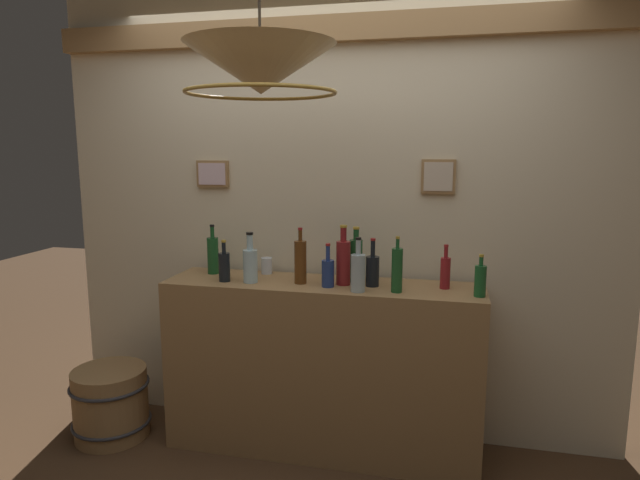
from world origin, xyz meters
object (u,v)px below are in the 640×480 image
(liquor_bottle_tequila, at_px, (480,280))
(liquor_bottle_rye, at_px, (356,260))
(liquor_bottle_port, at_px, (213,255))
(glass_tumbler_rocks, at_px, (267,266))
(liquor_bottle_scotch, at_px, (397,270))
(liquor_bottle_vodka, at_px, (328,272))
(liquor_bottle_gin, at_px, (358,272))
(liquor_bottle_amaro, at_px, (343,261))
(liquor_bottle_whiskey, at_px, (224,266))
(liquor_bottle_vermouth, at_px, (250,264))
(pendant_lamp, at_px, (261,71))
(liquor_bottle_rum, at_px, (445,272))
(wooden_barrel, at_px, (111,403))
(liquor_bottle_mezcal, at_px, (300,261))
(liquor_bottle_sherry, at_px, (373,270))

(liquor_bottle_tequila, height_order, liquor_bottle_rye, liquor_bottle_rye)
(liquor_bottle_port, distance_m, glass_tumbler_rocks, 0.32)
(liquor_bottle_scotch, distance_m, liquor_bottle_vodka, 0.37)
(liquor_bottle_port, relative_size, liquor_bottle_gin, 1.02)
(liquor_bottle_amaro, height_order, liquor_bottle_vodka, liquor_bottle_amaro)
(liquor_bottle_amaro, distance_m, liquor_bottle_whiskey, 0.67)
(liquor_bottle_scotch, height_order, glass_tumbler_rocks, liquor_bottle_scotch)
(liquor_bottle_vermouth, bearing_deg, liquor_bottle_port, 152.10)
(liquor_bottle_rye, bearing_deg, liquor_bottle_gin, -77.33)
(liquor_bottle_port, xyz_separation_m, liquor_bottle_vermouth, (0.29, -0.15, -0.01))
(glass_tumbler_rocks, relative_size, pendant_lamp, 0.15)
(glass_tumbler_rocks, bearing_deg, liquor_bottle_port, -167.94)
(liquor_bottle_rum, bearing_deg, pendant_lamp, -139.41)
(liquor_bottle_rum, bearing_deg, liquor_bottle_rye, 175.74)
(liquor_bottle_gin, height_order, pendant_lamp, pendant_lamp)
(pendant_lamp, height_order, wooden_barrel, pendant_lamp)
(liquor_bottle_vodka, distance_m, wooden_barrel, 1.57)
(liquor_bottle_mezcal, height_order, liquor_bottle_gin, liquor_bottle_mezcal)
(glass_tumbler_rocks, xyz_separation_m, pendant_lamp, (0.25, -0.78, 1.01))
(liquor_bottle_port, bearing_deg, liquor_bottle_vermouth, -27.90)
(liquor_bottle_tequila, distance_m, liquor_bottle_mezcal, 0.95)
(liquor_bottle_mezcal, xyz_separation_m, wooden_barrel, (-1.15, -0.13, -0.89))
(liquor_bottle_vodka, height_order, liquor_bottle_mezcal, liquor_bottle_mezcal)
(liquor_bottle_whiskey, bearing_deg, liquor_bottle_port, 130.61)
(liquor_bottle_vermouth, height_order, liquor_bottle_gin, liquor_bottle_gin)
(liquor_bottle_scotch, relative_size, liquor_bottle_mezcal, 0.95)
(liquor_bottle_amaro, bearing_deg, liquor_bottle_vodka, -136.54)
(liquor_bottle_port, xyz_separation_m, liquor_bottle_sherry, (0.96, -0.08, -0.02))
(liquor_bottle_tequila, relative_size, pendant_lamp, 0.34)
(glass_tumbler_rocks, distance_m, wooden_barrel, 1.25)
(liquor_bottle_rum, bearing_deg, liquor_bottle_vermouth, -174.21)
(liquor_bottle_rye, xyz_separation_m, liquor_bottle_whiskey, (-0.72, -0.15, -0.04))
(liquor_bottle_sherry, bearing_deg, liquor_bottle_whiskey, -174.31)
(liquor_bottle_vodka, height_order, liquor_bottle_gin, liquor_bottle_gin)
(liquor_bottle_amaro, height_order, liquor_bottle_gin, liquor_bottle_amaro)
(liquor_bottle_vermouth, bearing_deg, liquor_bottle_vodka, 0.25)
(liquor_bottle_vermouth, distance_m, glass_tumbler_rocks, 0.23)
(liquor_bottle_gin, distance_m, pendant_lamp, 1.12)
(liquor_bottle_amaro, xyz_separation_m, liquor_bottle_scotch, (0.30, -0.09, -0.01))
(wooden_barrel, bearing_deg, liquor_bottle_sherry, 6.05)
(liquor_bottle_vodka, distance_m, liquor_bottle_rum, 0.62)
(liquor_bottle_mezcal, bearing_deg, liquor_bottle_gin, -16.62)
(glass_tumbler_rocks, bearing_deg, wooden_barrel, -160.70)
(liquor_bottle_scotch, distance_m, glass_tumbler_rocks, 0.83)
(liquor_bottle_rye, height_order, liquor_bottle_vodka, liquor_bottle_rye)
(liquor_bottle_port, distance_m, wooden_barrel, 1.09)
(liquor_bottle_port, relative_size, wooden_barrel, 0.64)
(liquor_bottle_gin, bearing_deg, liquor_bottle_port, 166.73)
(liquor_bottle_rye, bearing_deg, liquor_bottle_whiskey, -167.98)
(liquor_bottle_port, height_order, liquor_bottle_rum, liquor_bottle_port)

